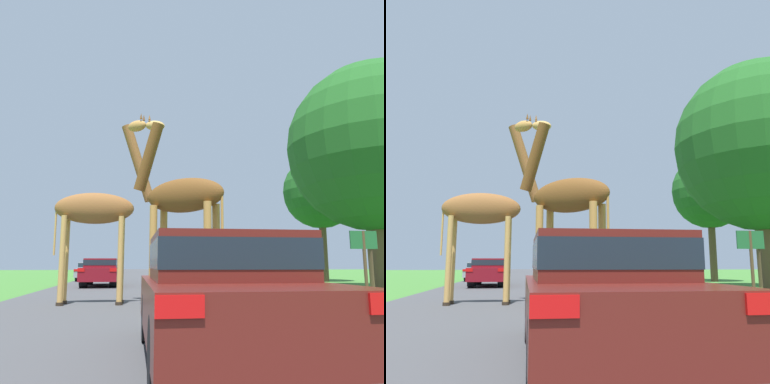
# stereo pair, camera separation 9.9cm
# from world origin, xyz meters

# --- Properties ---
(road) EXTENTS (8.08, 120.00, 0.00)m
(road) POSITION_xyz_m (0.00, 30.00, 0.00)
(road) COLOR #424244
(road) RESTS_ON ground
(giraffe_near_road) EXTENTS (2.50, 1.92, 5.02)m
(giraffe_near_road) POSITION_xyz_m (0.78, 10.75, 2.53)
(giraffe_near_road) COLOR #B77F3D
(giraffe_near_road) RESTS_ON ground
(giraffe_companion) EXTENTS (3.01, 0.75, 5.37)m
(giraffe_companion) POSITION_xyz_m (-1.22, 12.45, 2.61)
(giraffe_companion) COLOR tan
(giraffe_companion) RESTS_ON ground
(car_lead_maroon) EXTENTS (1.79, 4.14, 1.40)m
(car_lead_maroon) POSITION_xyz_m (0.74, 5.73, 0.75)
(car_lead_maroon) COLOR #561914
(car_lead_maroon) RESTS_ON ground
(car_queue_right) EXTENTS (1.80, 4.39, 1.31)m
(car_queue_right) POSITION_xyz_m (2.51, 26.19, 0.71)
(car_queue_right) COLOR navy
(car_queue_right) RESTS_ON ground
(car_queue_left) EXTENTS (1.70, 4.62, 1.33)m
(car_queue_left) POSITION_xyz_m (-1.86, 21.98, 0.73)
(car_queue_left) COLOR maroon
(car_queue_left) RESTS_ON ground
(car_far_ahead) EXTENTS (1.93, 4.35, 1.45)m
(car_far_ahead) POSITION_xyz_m (1.47, 15.44, 0.76)
(car_far_ahead) COLOR silver
(car_far_ahead) RESTS_ON ground
(car_verge_right) EXTENTS (1.89, 4.62, 1.19)m
(car_verge_right) POSITION_xyz_m (-2.92, 29.15, 0.65)
(car_verge_right) COLOR gray
(car_verge_right) RESTS_ON ground
(tree_left_edge) EXTENTS (5.83, 5.83, 7.98)m
(tree_left_edge) POSITION_xyz_m (7.79, 13.45, 5.04)
(tree_left_edge) COLOR brown
(tree_left_edge) RESTS_ON ground
(tree_centre_back) EXTENTS (4.04, 4.04, 8.44)m
(tree_centre_back) POSITION_xyz_m (10.96, 18.89, 6.31)
(tree_centre_back) COLOR brown
(tree_centre_back) RESTS_ON ground
(tree_right_cluster) EXTENTS (4.75, 4.75, 8.05)m
(tree_right_cluster) POSITION_xyz_m (11.52, 25.21, 5.64)
(tree_right_cluster) COLOR brown
(tree_right_cluster) RESTS_ON ground
(sign_post) EXTENTS (0.70, 0.08, 1.87)m
(sign_post) POSITION_xyz_m (5.27, 10.28, 1.30)
(sign_post) COLOR #4C3823
(sign_post) RESTS_ON ground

